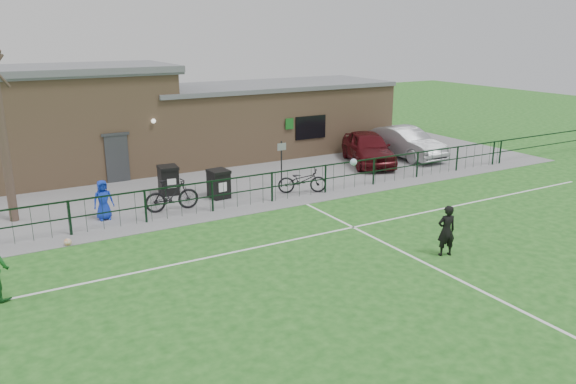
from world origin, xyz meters
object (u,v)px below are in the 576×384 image
wheelie_bin_left (168,181)px  bicycle_d (172,195)px  ball_ground (68,242)px  car_silver (405,142)px  spectator_child (103,200)px  bicycle_e (302,180)px  sign_post (281,164)px  wheelie_bin_right (219,185)px  bare_tree (3,137)px  car_maroon (368,148)px

wheelie_bin_left → bicycle_d: bearing=-99.5°
wheelie_bin_left → ball_ground: (-4.58, -3.94, -0.44)m
bicycle_d → car_silver: bearing=-74.3°
spectator_child → ball_ground: spectator_child is taller
ball_ground → bicycle_e: bearing=8.2°
wheelie_bin_left → sign_post: bearing=-11.6°
ball_ground → wheelie_bin_left: bearing=40.7°
bicycle_e → wheelie_bin_right: bearing=95.5°
car_silver → ball_ground: size_ratio=20.06×
ball_ground → bicycle_d: bearing=23.4°
spectator_child → bare_tree: bearing=150.0°
wheelie_bin_left → spectator_child: bearing=-141.2°
bare_tree → bicycle_e: 11.12m
wheelie_bin_left → bare_tree: bearing=-169.3°
wheelie_bin_left → car_maroon: car_maroon is taller
wheelie_bin_left → car_silver: (12.96, 0.44, 0.25)m
wheelie_bin_left → ball_ground: size_ratio=4.55×
car_maroon → ball_ground: 15.55m
bicycle_e → sign_post: bearing=38.9°
car_maroon → bicycle_e: (-5.55, -2.82, -0.28)m
bicycle_d → spectator_child: size_ratio=1.40×
wheelie_bin_left → bicycle_d: bicycle_d is taller
bare_tree → bicycle_d: bare_tree is taller
sign_post → bicycle_e: size_ratio=1.00×
wheelie_bin_right → bicycle_d: size_ratio=0.53×
car_maroon → car_silver: car_maroon is taller
car_silver → ball_ground: (-17.54, -4.38, -0.69)m
wheelie_bin_left → bicycle_e: size_ratio=0.54×
wheelie_bin_right → car_maroon: (8.80, 1.74, 0.28)m
bare_tree → car_silver: (18.77, 0.96, -2.19)m
wheelie_bin_left → wheelie_bin_right: (1.58, -1.51, -0.02)m
bare_tree → car_maroon: bare_tree is taller
wheelie_bin_right → car_maroon: 8.98m
bare_tree → wheelie_bin_left: bearing=5.1°
car_maroon → car_silver: 2.58m
car_silver → wheelie_bin_right: bearing=-172.7°
car_maroon → spectator_child: car_maroon is taller
wheelie_bin_left → car_silver: car_silver is taller
sign_post → spectator_child: 7.55m
wheelie_bin_right → bicycle_e: (3.25, -1.08, -0.00)m
spectator_child → sign_post: bearing=1.9°
sign_post → wheelie_bin_left: bearing=162.8°
wheelie_bin_right → sign_post: (2.93, 0.11, 0.47)m
wheelie_bin_left → spectator_child: spectator_child is taller
car_maroon → ball_ground: bearing=-142.2°
wheelie_bin_left → spectator_child: 3.61m
sign_post → wheelie_bin_right: bearing=-177.9°
wheelie_bin_right → sign_post: size_ratio=0.53×
bicycle_d → ball_ground: bicycle_d is taller
bicycle_d → wheelie_bin_right: bearing=-67.4°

